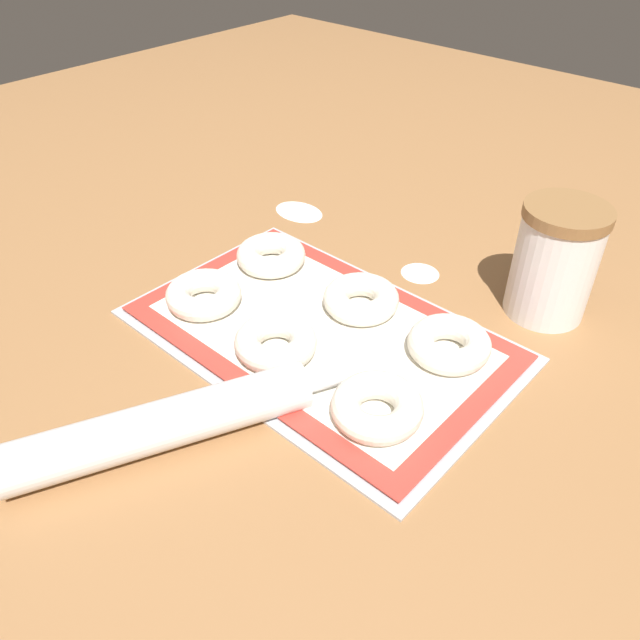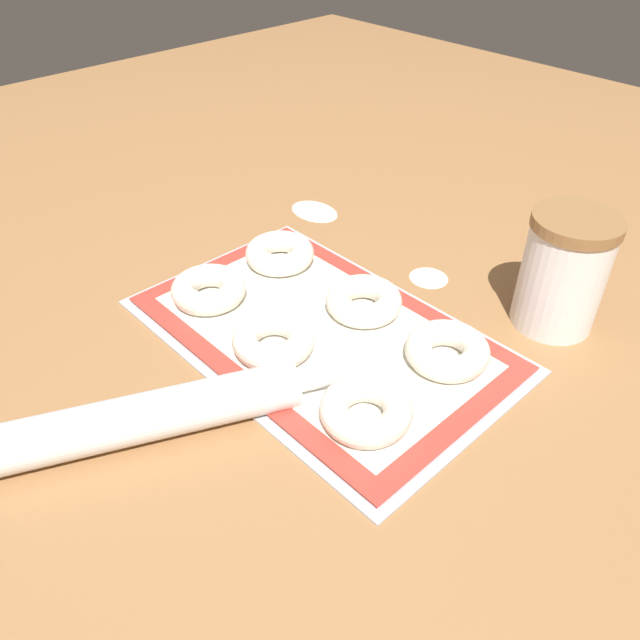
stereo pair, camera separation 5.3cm
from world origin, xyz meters
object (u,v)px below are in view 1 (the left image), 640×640
object	(u,v)px
baking_tray	(320,334)
bagel_front_center	(276,342)
bagel_back_right	(449,344)
rolling_pin	(161,425)
bagel_back_left	(271,255)
bagel_front_left	(204,294)
flour_canister	(555,261)
bagel_back_center	(361,299)
bagel_front_right	(377,407)

from	to	relation	value
baking_tray	bagel_front_center	xyz separation A→B (m)	(-0.01, -0.07, 0.02)
bagel_back_right	rolling_pin	bearing A→B (deg)	-115.46
bagel_front_center	bagel_back_left	world-z (taller)	same
bagel_front_left	bagel_back_right	world-z (taller)	same
bagel_back_right	flour_canister	world-z (taller)	flour_canister
baking_tray	flour_canister	distance (m)	0.34
bagel_back_center	flour_canister	bearing A→B (deg)	44.64
bagel_front_center	bagel_back_center	bearing A→B (deg)	81.60
bagel_front_left	bagel_back_left	distance (m)	0.14
bagel_back_left	rolling_pin	distance (m)	0.37
baking_tray	bagel_back_left	distance (m)	0.19
flour_canister	bagel_front_left	bearing A→B (deg)	-137.69
bagel_front_left	bagel_back_right	distance (m)	0.36
bagel_front_right	rolling_pin	size ratio (longest dim) A/B	0.26
bagel_front_center	bagel_back_right	bearing A→B (deg)	41.23
rolling_pin	bagel_back_left	bearing A→B (deg)	116.52
bagel_back_center	flour_canister	world-z (taller)	flour_canister
bagel_back_center	rolling_pin	bearing A→B (deg)	-92.16
bagel_front_center	flour_canister	xyz separation A→B (m)	(0.21, 0.34, 0.06)
bagel_back_right	bagel_back_left	bearing A→B (deg)	-179.29
baking_tray	rolling_pin	world-z (taller)	rolling_pin
bagel_front_right	bagel_back_right	xyz separation A→B (m)	(-0.00, 0.15, 0.00)
bagel_back_left	bagel_back_center	distance (m)	0.18
bagel_back_left	bagel_front_left	bearing A→B (deg)	-88.18
bagel_front_left	bagel_front_center	world-z (taller)	same
bagel_back_left	bagel_back_right	world-z (taller)	same
bagel_front_right	bagel_back_center	distance (m)	0.21
bagel_front_center	rolling_pin	world-z (taller)	rolling_pin
bagel_back_right	bagel_front_center	bearing A→B (deg)	-138.77
bagel_front_right	bagel_back_right	distance (m)	0.15
bagel_back_left	flour_canister	world-z (taller)	flour_canister
bagel_front_left	bagel_front_right	bearing A→B (deg)	-1.48
bagel_front_center	bagel_back_center	size ratio (longest dim) A/B	1.00
bagel_front_left	bagel_back_center	size ratio (longest dim) A/B	1.00
bagel_back_center	flour_canister	distance (m)	0.27
bagel_front_left	bagel_front_center	distance (m)	0.15
bagel_front_left	rolling_pin	world-z (taller)	rolling_pin
baking_tray	rolling_pin	size ratio (longest dim) A/B	1.26
bagel_back_center	bagel_back_right	distance (m)	0.15
bagel_front_right	bagel_back_right	size ratio (longest dim) A/B	1.00
bagel_back_center	flour_canister	xyz separation A→B (m)	(0.19, 0.19, 0.06)
bagel_front_left	rolling_pin	distance (m)	0.25
bagel_back_right	bagel_front_left	bearing A→B (deg)	-155.97
flour_canister	rolling_pin	bearing A→B (deg)	-111.12
bagel_front_right	bagel_back_left	size ratio (longest dim) A/B	1.00
baking_tray	bagel_back_center	size ratio (longest dim) A/B	4.79
bagel_front_center	rolling_pin	distance (m)	0.19
bagel_back_right	rolling_pin	world-z (taller)	rolling_pin
baking_tray	bagel_back_center	distance (m)	0.08
bagel_front_right	bagel_front_center	bearing A→B (deg)	178.94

